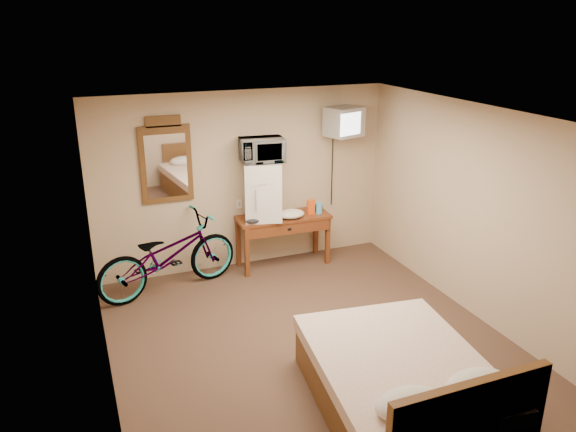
# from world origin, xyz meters

# --- Properties ---
(room) EXTENTS (4.60, 4.64, 2.50)m
(room) POSITION_xyz_m (-0.00, 0.00, 1.25)
(room) COLOR #443122
(room) RESTS_ON ground
(desk) EXTENTS (1.34, 0.56, 0.75)m
(desk) POSITION_xyz_m (0.49, 2.00, 0.63)
(desk) COLOR maroon
(desk) RESTS_ON floor
(mini_fridge) EXTENTS (0.61, 0.60, 0.81)m
(mini_fridge) POSITION_xyz_m (0.19, 2.04, 1.16)
(mini_fridge) COLOR white
(mini_fridge) RESTS_ON desk
(microwave) EXTENTS (0.62, 0.45, 0.32)m
(microwave) POSITION_xyz_m (0.19, 2.04, 1.73)
(microwave) COLOR white
(microwave) RESTS_ON mini_fridge
(snack_bag) EXTENTS (0.11, 0.06, 0.21)m
(snack_bag) POSITION_xyz_m (0.88, 1.96, 0.86)
(snack_bag) COLOR #E95014
(snack_bag) RESTS_ON desk
(blue_cup) EXTENTS (0.09, 0.09, 0.16)m
(blue_cup) POSITION_xyz_m (1.00, 1.95, 0.83)
(blue_cup) COLOR #44B6EA
(blue_cup) RESTS_ON desk
(cloth_cream) EXTENTS (0.38, 0.29, 0.12)m
(cloth_cream) POSITION_xyz_m (0.56, 1.91, 0.81)
(cloth_cream) COLOR white
(cloth_cream) RESTS_ON desk
(cloth_dark_a) EXTENTS (0.24, 0.18, 0.09)m
(cloth_dark_a) POSITION_xyz_m (-0.00, 1.90, 0.80)
(cloth_dark_a) COLOR black
(cloth_dark_a) RESTS_ON desk
(cloth_dark_b) EXTENTS (0.17, 0.14, 0.08)m
(cloth_dark_b) POSITION_xyz_m (1.04, 2.10, 0.79)
(cloth_dark_b) COLOR black
(cloth_dark_b) RESTS_ON desk
(crt_television) EXTENTS (0.56, 0.63, 0.41)m
(crt_television) POSITION_xyz_m (1.40, 2.02, 2.03)
(crt_television) COLOR black
(crt_television) RESTS_ON room
(wall_mirror) EXTENTS (0.68, 0.04, 1.15)m
(wall_mirror) POSITION_xyz_m (-1.06, 2.27, 1.63)
(wall_mirror) COLOR brown
(wall_mirror) RESTS_ON room
(bicycle) EXTENTS (2.03, 1.14, 1.01)m
(bicycle) POSITION_xyz_m (-1.20, 1.81, 0.50)
(bicycle) COLOR black
(bicycle) RESTS_ON floor
(bed) EXTENTS (1.67, 2.08, 0.90)m
(bed) POSITION_xyz_m (0.31, -1.38, 0.30)
(bed) COLOR brown
(bed) RESTS_ON floor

